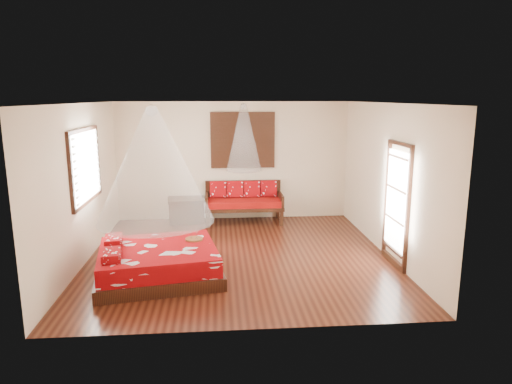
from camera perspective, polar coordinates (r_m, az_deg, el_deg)
room at (r=8.21m, az=-2.21°, el=1.24°), size 5.54×5.54×2.84m
bed at (r=7.73m, az=-12.21°, el=-8.58°), size 2.22×2.07×0.63m
daybed at (r=10.73m, az=-1.53°, el=-1.02°), size 1.80×0.80×0.95m
storage_chest at (r=10.86m, az=-8.69°, el=-2.25°), size 0.89×0.68×0.58m
shutter_panel at (r=10.84m, az=-1.67°, el=6.49°), size 1.52×0.06×1.32m
window_left at (r=8.68m, az=-20.49°, el=3.07°), size 0.10×1.74×1.34m
glazed_door at (r=8.28m, az=17.15°, el=-1.55°), size 0.08×1.02×2.16m
wine_tray at (r=7.92m, az=-7.76°, el=-5.50°), size 0.30×0.30×0.24m
mosquito_net_main at (r=7.33m, az=-12.64°, el=3.24°), size 1.85×1.85×1.80m
mosquito_net_daybed at (r=10.37m, az=-1.53°, el=6.81°), size 0.81×0.81×1.50m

